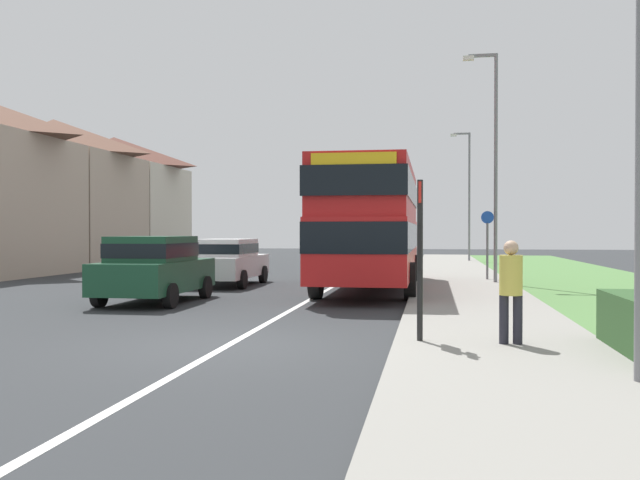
{
  "coord_description": "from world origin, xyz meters",
  "views": [
    {
      "loc": [
        3.18,
        -10.39,
        1.81
      ],
      "look_at": [
        0.55,
        5.61,
        1.6
      ],
      "focal_mm": 38.29,
      "sensor_mm": 36.0,
      "label": 1
    }
  ],
  "objects": [
    {
      "name": "street_lamp_mid",
      "position": [
        5.16,
        12.88,
        4.4
      ],
      "size": [
        1.14,
        0.2,
        7.7
      ],
      "color": "slate",
      "rests_on": "ground_plane"
    },
    {
      "name": "ground_plane",
      "position": [
        0.0,
        0.0,
        0.0
      ],
      "size": [
        120.0,
        120.0,
        0.0
      ],
      "primitive_type": "plane",
      "color": "#2D3033"
    },
    {
      "name": "pedestrian_at_stop",
      "position": [
        4.35,
        0.12,
        0.98
      ],
      "size": [
        0.34,
        0.34,
        1.67
      ],
      "color": "#23232D",
      "rests_on": "ground_plane"
    },
    {
      "name": "street_lamp_near",
      "position": [
        5.39,
        -2.27,
        4.32
      ],
      "size": [
        1.14,
        0.2,
        7.54
      ],
      "color": "slate",
      "rests_on": "ground_plane"
    },
    {
      "name": "parked_car_white",
      "position": [
        -3.54,
        11.45,
        0.86
      ],
      "size": [
        1.94,
        4.31,
        1.55
      ],
      "color": "silver",
      "rests_on": "ground_plane"
    },
    {
      "name": "double_decker_bus",
      "position": [
        1.37,
        10.21,
        2.14
      ],
      "size": [
        2.8,
        9.75,
        3.7
      ],
      "color": "red",
      "rests_on": "ground_plane"
    },
    {
      "name": "street_lamp_far",
      "position": [
        5.2,
        29.89,
        4.3
      ],
      "size": [
        1.14,
        0.2,
        7.51
      ],
      "color": "slate",
      "rests_on": "ground_plane"
    },
    {
      "name": "cycle_route_sign",
      "position": [
        5.11,
        14.23,
        1.43
      ],
      "size": [
        0.44,
        0.08,
        2.52
      ],
      "color": "slate",
      "rests_on": "ground_plane"
    },
    {
      "name": "bus_stop_sign",
      "position": [
        3.0,
        0.22,
        1.54
      ],
      "size": [
        0.09,
        0.52,
        2.6
      ],
      "color": "black",
      "rests_on": "ground_plane"
    },
    {
      "name": "lane_marking_centre",
      "position": [
        0.0,
        8.0,
        0.0
      ],
      "size": [
        0.14,
        60.0,
        0.01
      ],
      "primitive_type": "cube",
      "color": "silver",
      "rests_on": "ground_plane"
    },
    {
      "name": "house_terrace_far_side",
      "position": [
        -15.84,
        21.65,
        3.75
      ],
      "size": [
        7.47,
        19.88,
        7.51
      ],
      "color": "tan",
      "rests_on": "ground_plane"
    },
    {
      "name": "pavement_near_side",
      "position": [
        4.2,
        6.0,
        0.06
      ],
      "size": [
        3.2,
        68.0,
        0.12
      ],
      "primitive_type": "cube",
      "color": "gray",
      "rests_on": "ground_plane"
    },
    {
      "name": "parked_car_dark_green",
      "position": [
        -3.74,
        5.9,
        0.92
      ],
      "size": [
        1.98,
        4.03,
        1.68
      ],
      "color": "#19472D",
      "rests_on": "ground_plane"
    }
  ]
}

